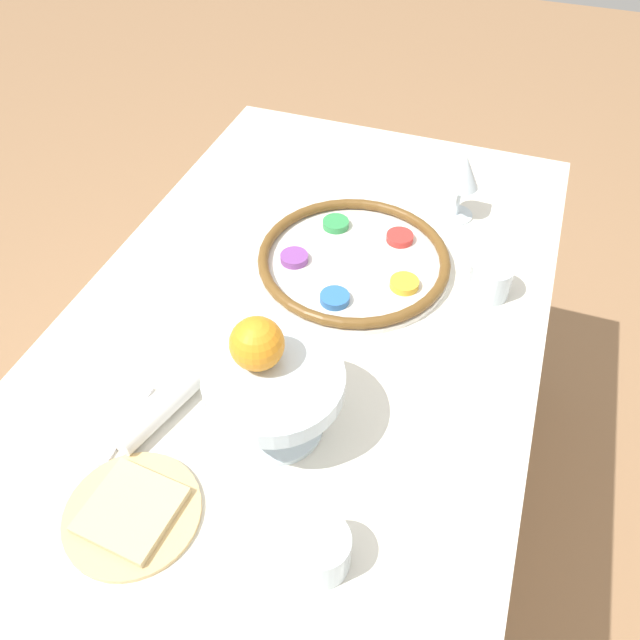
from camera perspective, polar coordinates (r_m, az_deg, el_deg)
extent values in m
plane|color=#99704C|center=(1.66, -2.10, -19.85)|extent=(8.00, 8.00, 0.00)
cube|color=silver|center=(1.33, -2.54, -13.39)|extent=(1.48, 0.80, 0.74)
cylinder|color=silver|center=(1.17, 3.08, 5.16)|extent=(0.36, 0.36, 0.01)
torus|color=brown|center=(1.16, 3.10, 5.72)|extent=(0.36, 0.36, 0.02)
cylinder|color=#2D6BB7|center=(1.09, 1.36, 2.02)|extent=(0.05, 0.05, 0.01)
cylinder|color=gold|center=(1.13, 7.72, 3.32)|extent=(0.05, 0.05, 0.01)
cylinder|color=red|center=(1.22, 7.31, 7.49)|extent=(0.05, 0.05, 0.01)
cylinder|color=#33934C|center=(1.25, 1.45, 8.80)|extent=(0.05, 0.05, 0.01)
cylinder|color=#844299|center=(1.17, -2.37, 5.70)|extent=(0.05, 0.05, 0.01)
cylinder|color=silver|center=(1.33, 12.28, 9.38)|extent=(0.07, 0.07, 0.00)
cylinder|color=silver|center=(1.30, 12.53, 10.64)|extent=(0.01, 0.01, 0.07)
cone|color=silver|center=(1.27, 13.02, 13.14)|extent=(0.07, 0.07, 0.07)
cylinder|color=silver|center=(0.94, -3.90, -9.51)|extent=(0.14, 0.14, 0.01)
cylinder|color=silver|center=(0.90, -4.04, -7.87)|extent=(0.03, 0.03, 0.08)
cylinder|color=silver|center=(0.85, -4.24, -5.64)|extent=(0.20, 0.20, 0.03)
sphere|color=orange|center=(0.83, -5.79, -2.18)|extent=(0.07, 0.07, 0.07)
cylinder|color=tan|center=(0.90, -16.76, -16.57)|extent=(0.18, 0.18, 0.01)
cube|color=#D1B784|center=(0.89, -16.90, -16.27)|extent=(0.12, 0.12, 0.01)
cylinder|color=white|center=(0.96, -14.67, -7.92)|extent=(0.16, 0.08, 0.04)
cylinder|color=silver|center=(0.81, 0.06, -20.33)|extent=(0.07, 0.07, 0.06)
cylinder|color=silver|center=(1.14, 15.29, 3.58)|extent=(0.07, 0.07, 0.06)
cube|color=silver|center=(0.98, -17.42, -9.10)|extent=(0.15, 0.03, 0.01)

